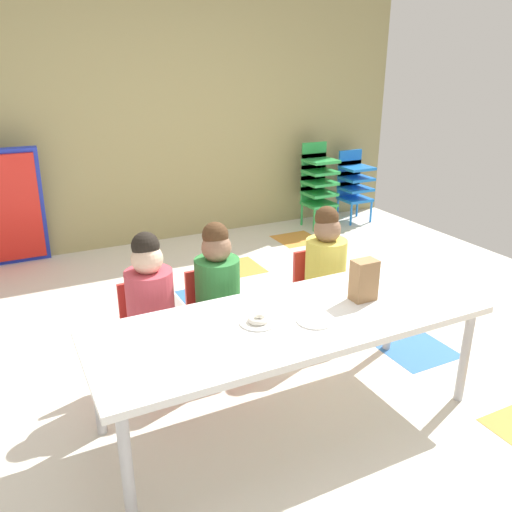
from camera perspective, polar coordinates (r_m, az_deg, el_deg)
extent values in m
cube|color=silver|center=(3.45, 0.52, -10.31)|extent=(5.74, 4.96, 0.02)
cube|color=#336BB2|center=(4.17, -5.15, -4.42)|extent=(0.43, 0.43, 0.00)
cube|color=orange|center=(4.71, -2.10, -1.31)|extent=(0.43, 0.43, 0.00)
cube|color=gray|center=(4.05, -11.10, -5.58)|extent=(0.43, 0.43, 0.00)
cube|color=orange|center=(5.48, 4.50, 1.86)|extent=(0.43, 0.43, 0.00)
cube|color=#336BB2|center=(3.60, 17.01, -9.70)|extent=(0.43, 0.43, 0.00)
cube|color=silver|center=(4.37, -18.43, -4.22)|extent=(0.43, 0.43, 0.00)
cube|color=tan|center=(5.30, -12.28, 16.08)|extent=(5.74, 0.10, 2.76)
cube|color=white|center=(2.59, 3.85, -7.06)|extent=(1.98, 0.73, 0.04)
cylinder|color=#B2B2B7|center=(2.26, -13.93, -21.59)|extent=(0.05, 0.05, 0.54)
cylinder|color=#B2B2B7|center=(3.06, 21.85, -10.16)|extent=(0.05, 0.05, 0.54)
cylinder|color=#B2B2B7|center=(2.73, -16.99, -13.50)|extent=(0.05, 0.05, 0.54)
cylinder|color=#B2B2B7|center=(3.43, 14.43, -5.83)|extent=(0.05, 0.05, 0.54)
cube|color=red|center=(3.01, -11.15, -8.87)|extent=(0.32, 0.30, 0.03)
cube|color=red|center=(3.07, -12.13, -5.17)|extent=(0.29, 0.02, 0.30)
cylinder|color=#BF3F4C|center=(2.91, -11.45, -5.10)|extent=(0.32, 0.32, 0.38)
sphere|color=beige|center=(2.81, -11.82, -0.32)|extent=(0.17, 0.17, 0.17)
sphere|color=black|center=(2.80, -11.99, 1.10)|extent=(0.15, 0.15, 0.15)
cylinder|color=red|center=(2.95, -12.90, -13.07)|extent=(0.02, 0.02, 0.28)
cylinder|color=red|center=(3.01, -7.64, -11.94)|extent=(0.02, 0.02, 0.28)
cylinder|color=red|center=(3.17, -14.10, -10.65)|extent=(0.02, 0.02, 0.28)
cylinder|color=red|center=(3.23, -9.20, -9.66)|extent=(0.02, 0.02, 0.28)
cube|color=red|center=(3.12, -4.11, -7.40)|extent=(0.32, 0.30, 0.03)
cube|color=red|center=(3.18, -5.23, -3.86)|extent=(0.29, 0.02, 0.30)
cylinder|color=#2D7A38|center=(3.02, -4.21, -3.71)|extent=(0.32, 0.32, 0.38)
sphere|color=#8C664C|center=(2.92, -4.34, 0.93)|extent=(0.17, 0.17, 0.17)
sphere|color=#472D19|center=(2.91, -4.47, 2.30)|extent=(0.15, 0.15, 0.15)
cylinder|color=red|center=(3.05, -5.54, -11.46)|extent=(0.02, 0.02, 0.28)
cylinder|color=red|center=(3.14, -0.70, -10.29)|extent=(0.02, 0.02, 0.28)
cylinder|color=red|center=(3.26, -7.24, -9.24)|extent=(0.02, 0.02, 0.28)
cylinder|color=red|center=(3.34, -2.68, -8.22)|extent=(0.02, 0.02, 0.28)
cube|color=red|center=(3.44, 7.42, -4.73)|extent=(0.32, 0.30, 0.03)
cube|color=red|center=(3.49, 6.17, -1.57)|extent=(0.29, 0.02, 0.30)
cylinder|color=#D8C64C|center=(3.35, 7.59, -1.33)|extent=(0.28, 0.28, 0.38)
sphere|color=#8C664C|center=(3.26, 7.81, 2.91)|extent=(0.17, 0.17, 0.17)
sphere|color=#472D19|center=(3.25, 7.75, 4.14)|extent=(0.15, 0.15, 0.15)
cylinder|color=red|center=(3.34, 6.53, -8.39)|extent=(0.02, 0.02, 0.28)
cylinder|color=red|center=(3.49, 10.43, -7.29)|extent=(0.02, 0.02, 0.28)
cylinder|color=red|center=(3.53, 4.23, -6.58)|extent=(0.02, 0.02, 0.28)
cylinder|color=red|center=(3.67, 8.01, -5.63)|extent=(0.02, 0.02, 0.28)
cube|color=green|center=(5.85, 6.90, 5.66)|extent=(0.32, 0.30, 0.03)
cube|color=green|center=(5.94, 6.20, 6.82)|extent=(0.30, 0.02, 0.18)
cube|color=green|center=(5.82, 6.95, 6.80)|extent=(0.32, 0.30, 0.03)
cube|color=green|center=(5.91, 6.24, 7.94)|extent=(0.30, 0.02, 0.18)
cube|color=green|center=(5.79, 7.01, 7.95)|extent=(0.32, 0.30, 0.03)
cube|color=green|center=(5.89, 6.29, 9.08)|extent=(0.30, 0.02, 0.18)
cube|color=green|center=(5.77, 7.06, 9.11)|extent=(0.32, 0.30, 0.03)
cube|color=green|center=(5.87, 6.34, 10.23)|extent=(0.30, 0.02, 0.18)
cube|color=green|center=(5.75, 7.11, 10.28)|extent=(0.32, 0.30, 0.03)
cube|color=green|center=(5.85, 6.38, 11.39)|extent=(0.30, 0.02, 0.18)
cylinder|color=green|center=(5.71, 6.38, 3.94)|extent=(0.02, 0.02, 0.26)
cylinder|color=green|center=(5.86, 8.69, 4.27)|extent=(0.02, 0.02, 0.26)
cylinder|color=green|center=(5.92, 5.02, 4.59)|extent=(0.02, 0.02, 0.26)
cylinder|color=green|center=(6.06, 7.29, 4.91)|extent=(0.02, 0.02, 0.26)
cube|color=blue|center=(6.13, 10.76, 6.13)|extent=(0.32, 0.30, 0.03)
cube|color=blue|center=(6.21, 10.04, 7.24)|extent=(0.30, 0.02, 0.18)
cube|color=blue|center=(6.10, 10.84, 7.22)|extent=(0.32, 0.30, 0.03)
cube|color=blue|center=(6.19, 10.11, 8.32)|extent=(0.30, 0.02, 0.18)
cube|color=blue|center=(6.07, 10.92, 8.32)|extent=(0.32, 0.30, 0.03)
cube|color=blue|center=(6.16, 10.18, 9.41)|extent=(0.30, 0.02, 0.18)
cube|color=blue|center=(6.05, 10.99, 9.43)|extent=(0.32, 0.30, 0.03)
cube|color=blue|center=(6.14, 10.25, 10.50)|extent=(0.30, 0.02, 0.18)
cylinder|color=blue|center=(5.98, 10.35, 4.50)|extent=(0.02, 0.02, 0.26)
cylinder|color=blue|center=(6.15, 12.46, 4.80)|extent=(0.02, 0.02, 0.26)
cylinder|color=blue|center=(6.18, 8.92, 5.12)|extent=(0.02, 0.02, 0.26)
cylinder|color=blue|center=(6.34, 11.00, 5.40)|extent=(0.02, 0.02, 0.26)
cube|color=#9E754C|center=(2.78, 11.71, -2.60)|extent=(0.13, 0.09, 0.22)
cylinder|color=white|center=(2.52, 0.23, -7.28)|extent=(0.18, 0.18, 0.01)
cylinder|color=white|center=(2.56, 6.46, -7.04)|extent=(0.18, 0.18, 0.01)
torus|color=white|center=(2.52, 0.23, -6.93)|extent=(0.10, 0.10, 0.03)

